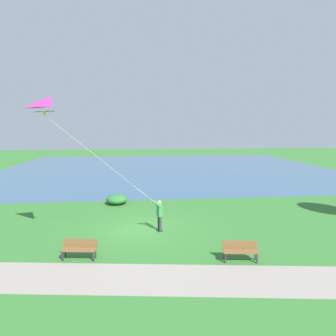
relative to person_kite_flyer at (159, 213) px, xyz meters
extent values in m
plane|color=#33702D|center=(-0.42, -1.00, -1.05)|extent=(120.00, 120.00, 0.00)
cube|color=#385B7F|center=(-25.15, 3.00, -1.04)|extent=(36.00, 44.00, 0.01)
cube|color=gray|center=(5.50, 1.00, -1.04)|extent=(6.56, 32.04, 0.02)
cube|color=#232328|center=(0.11, 0.04, -1.02)|extent=(0.18, 0.26, 0.06)
cylinder|color=#383842|center=(0.11, 0.06, -0.60)|extent=(0.14, 0.14, 0.82)
cube|color=#232328|center=(-0.11, -0.04, -1.02)|extent=(0.18, 0.26, 0.06)
cylinder|color=#383842|center=(-0.12, -0.02, -0.60)|extent=(0.14, 0.14, 0.82)
cube|color=#38894C|center=(-0.01, 0.02, 0.11)|extent=(0.45, 0.34, 0.60)
sphere|color=beige|center=(-0.01, 0.02, 0.57)|extent=(0.22, 0.22, 0.22)
ellipsoid|color=olive|center=(-0.01, 0.03, 0.61)|extent=(0.29, 0.29, 0.13)
cylinder|color=#38894C|center=(0.15, -0.16, 0.56)|extent=(0.18, 0.56, 0.43)
cylinder|color=#38894C|center=(-0.02, -0.22, 0.56)|extent=(0.47, 0.44, 0.43)
sphere|color=beige|center=(0.12, -0.34, 0.69)|extent=(0.10, 0.10, 0.10)
pyramid|color=#E02D9E|center=(1.58, -5.08, 5.66)|extent=(1.58, 1.69, 0.58)
cone|color=yellow|center=(1.85, -5.30, 5.28)|extent=(0.28, 0.28, 0.22)
cylinder|color=black|center=(1.85, -5.30, 5.39)|extent=(0.99, 1.19, 0.02)
cylinder|color=silver|center=(0.98, -2.82, 2.96)|extent=(1.75, 4.97, 4.55)
cube|color=brown|center=(3.26, -3.75, -0.60)|extent=(0.63, 1.54, 0.05)
cube|color=brown|center=(3.07, -3.72, -0.37)|extent=(0.24, 1.49, 0.40)
cube|color=#2D2D33|center=(3.50, -3.10, -0.82)|extent=(0.07, 0.07, 0.45)
cube|color=#2D2D33|center=(3.19, -3.06, -0.82)|extent=(0.07, 0.07, 0.45)
cube|color=#2D2D33|center=(3.33, -4.43, -0.82)|extent=(0.07, 0.07, 0.45)
cube|color=#2D2D33|center=(3.01, -4.39, -0.82)|extent=(0.07, 0.07, 0.45)
cube|color=brown|center=(4.17, 3.19, -0.60)|extent=(0.63, 1.54, 0.05)
cube|color=brown|center=(3.98, 3.22, -0.37)|extent=(0.24, 1.49, 0.40)
cube|color=#2D2D33|center=(4.42, 3.84, -0.82)|extent=(0.07, 0.07, 0.45)
cube|color=#2D2D33|center=(4.10, 3.88, -0.82)|extent=(0.07, 0.07, 0.45)
cube|color=#2D2D33|center=(4.24, 2.51, -0.82)|extent=(0.07, 0.07, 0.45)
cube|color=#2D2D33|center=(3.93, 2.55, -0.82)|extent=(0.07, 0.07, 0.45)
ellipsoid|color=#2D7033|center=(-6.20, -2.72, -0.68)|extent=(1.69, 1.56, 0.74)
camera|label=1|loc=(16.11, -1.17, 4.74)|focal=32.27mm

